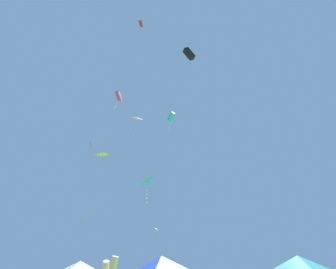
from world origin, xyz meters
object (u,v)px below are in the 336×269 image
kite_magenta_box (118,97)px  kite_red_diamond (141,24)px  kite_yellow_delta (137,118)px  kite_pink_delta (82,222)px  kite_black_box (189,54)px  canopy_tent_teal (300,266)px  canopy_tent_blue (161,265)px  kite_yellow_diamond (102,154)px  kite_magenta_delta (118,99)px  kite_cyan_diamond (146,182)px  kite_pink_diamond (91,145)px  kite_green_delta (157,229)px  kite_cyan_box (171,117)px

kite_magenta_box → kite_red_diamond: kite_red_diamond is taller
kite_yellow_delta → kite_pink_delta: (-10.77, 13.17, -7.38)m
kite_red_diamond → kite_black_box: bearing=1.7°
canopy_tent_teal → canopy_tent_blue: bearing=162.6°
kite_yellow_diamond → kite_magenta_delta: bearing=110.4°
kite_yellow_diamond → kite_cyan_diamond: size_ratio=0.31×
kite_pink_delta → kite_pink_diamond: bearing=-109.6°
kite_green_delta → canopy_tent_blue: bearing=-78.4°
canopy_tent_blue → kite_pink_diamond: bearing=129.2°
kite_magenta_box → kite_pink_delta: (-7.14, 10.18, -13.31)m
kite_yellow_diamond → kite_black_box: kite_black_box is taller
canopy_tent_teal → kite_cyan_box: size_ratio=1.01×
kite_pink_delta → kite_black_box: bearing=-49.1°
kite_black_box → kite_yellow_diamond: bearing=-177.4°
canopy_tent_teal → kite_magenta_box: (-14.02, 10.89, 20.58)m
kite_pink_diamond → kite_green_delta: 17.41m
canopy_tent_teal → kite_cyan_box: bearing=118.0°
kite_yellow_diamond → kite_magenta_delta: 21.66m
kite_magenta_box → kite_black_box: 14.00m
kite_yellow_diamond → kite_green_delta: bearing=89.0°
kite_yellow_diamond → kite_red_diamond: bearing=4.5°
kite_black_box → kite_cyan_diamond: kite_black_box is taller
kite_magenta_box → kite_magenta_delta: kite_magenta_delta is taller
canopy_tent_teal → kite_red_diamond: bearing=170.2°
kite_green_delta → kite_magenta_delta: (-5.28, -5.84, 17.65)m
kite_green_delta → kite_cyan_box: bearing=-65.9°
kite_red_diamond → kite_yellow_diamond: bearing=-175.5°
kite_cyan_diamond → kite_black_box: bearing=-63.3°
kite_pink_diamond → kite_cyan_box: bearing=-23.7°
kite_yellow_delta → kite_magenta_delta: (-5.25, 6.77, 8.82)m
kite_magenta_box → kite_magenta_delta: bearing=113.3°
kite_yellow_diamond → canopy_tent_blue: bearing=9.6°
kite_cyan_box → kite_magenta_delta: (-8.12, 0.51, 4.52)m
kite_pink_delta → kite_cyan_diamond: bearing=-34.1°
kite_cyan_box → kite_red_diamond: kite_red_diamond is taller
kite_green_delta → kite_pink_delta: kite_pink_delta is taller
canopy_tent_blue → kite_green_delta: kite_green_delta is taller
kite_cyan_box → kite_pink_delta: bearing=153.1°
canopy_tent_blue → kite_pink_delta: 24.95m
kite_red_diamond → kite_magenta_delta: bearing=117.5°
kite_yellow_delta → kite_yellow_diamond: 9.99m
canopy_tent_teal → kite_green_delta: bearing=116.8°
kite_yellow_diamond → kite_pink_diamond: bearing=119.6°
kite_pink_diamond → kite_yellow_diamond: 24.90m
kite_magenta_delta → kite_yellow_delta: bearing=-52.2°
canopy_tent_blue → kite_black_box: 16.40m
kite_black_box → kite_red_diamond: kite_red_diamond is taller
kite_yellow_delta → kite_yellow_diamond: bearing=-92.8°
kite_yellow_diamond → kite_magenta_box: bearing=109.2°
canopy_tent_blue → kite_yellow_delta: 16.00m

